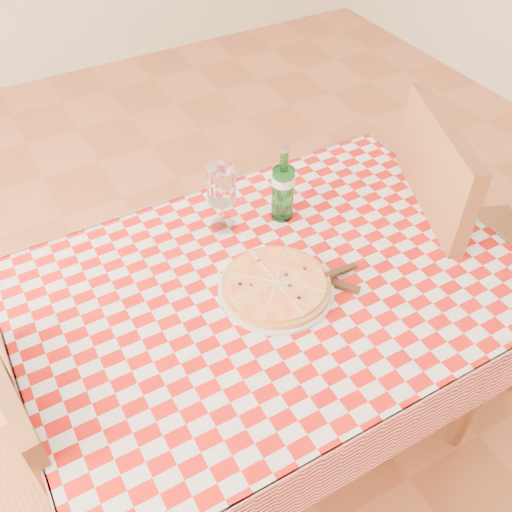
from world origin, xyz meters
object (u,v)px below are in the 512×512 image
at_px(pizza_plate, 276,285).
at_px(water_bottle, 283,183).
at_px(dining_table, 273,309).
at_px(wine_glass, 222,199).
at_px(chair_far, 6,481).
at_px(chair_near, 450,242).

relative_size(pizza_plate, water_bottle, 1.25).
bearing_deg(dining_table, wine_glass, 92.58).
distance_m(dining_table, chair_far, 0.78).
relative_size(dining_table, pizza_plate, 4.04).
distance_m(chair_far, water_bottle, 1.03).
bearing_deg(pizza_plate, chair_near, 2.70).
height_order(chair_near, water_bottle, chair_near).
bearing_deg(pizza_plate, chair_far, -179.74).
xyz_separation_m(dining_table, water_bottle, (0.16, 0.22, 0.22)).
bearing_deg(pizza_plate, wine_glass, 91.09).
height_order(water_bottle, wine_glass, water_bottle).
distance_m(chair_near, wine_glass, 0.77).
distance_m(dining_table, wine_glass, 0.33).
distance_m(chair_near, chair_far, 1.44).
height_order(chair_far, pizza_plate, chair_far).
distance_m(chair_near, water_bottle, 0.62).
height_order(dining_table, water_bottle, water_bottle).
height_order(chair_near, chair_far, chair_near).
distance_m(chair_far, wine_glass, 0.89).
xyz_separation_m(dining_table, chair_near, (0.67, 0.01, -0.07)).
bearing_deg(wine_glass, pizza_plate, -88.91).
distance_m(dining_table, water_bottle, 0.35).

